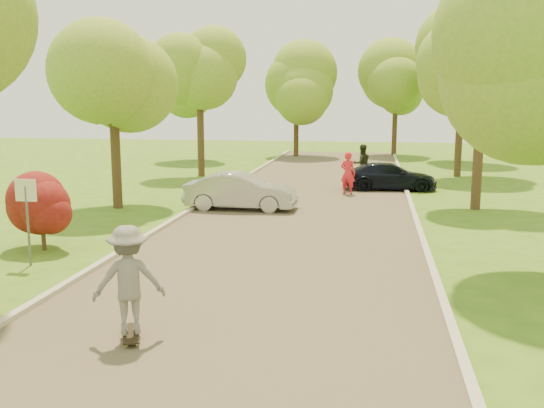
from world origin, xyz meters
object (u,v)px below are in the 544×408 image
Objects in this scene: dark_sedan at (389,176)px; skateboarder at (129,280)px; longboard at (131,334)px; person_striped at (348,173)px; person_olive at (362,164)px; street_sign at (27,204)px; silver_sedan at (241,191)px.

skateboarder is at bearing 160.22° from dark_sedan.
longboard is 17.19m from person_striped.
skateboarder reaches higher than longboard.
longboard is 0.52× the size of person_olive.
dark_sedan is at bearing 99.98° from person_olive.
skateboarder reaches higher than person_olive.
longboard is (4.33, -4.06, -1.46)m from street_sign.
longboard is at bearing 57.85° from person_olive.
silver_sedan is (3.50, 8.46, -0.88)m from street_sign.
skateboarder is at bearing 57.85° from person_olive.
street_sign is 1.17× the size of person_striped.
silver_sedan is 4.20× the size of longboard.
street_sign is 18.29m from person_olive.
street_sign is 0.51× the size of dark_sedan.
street_sign is 17.15m from dark_sedan.
skateboarder reaches higher than dark_sedan.
person_olive is at bearing -78.80° from person_striped.
person_olive is (3.47, 20.60, -0.11)m from skateboarder.
skateboarder is at bearing -43.16° from street_sign.
skateboarder reaches higher than person_striped.
silver_sedan is 2.19× the size of person_olive.
silver_sedan is 5.80m from person_striped.
person_olive is at bearing 64.75° from street_sign.
longboard is at bearing 156.11° from skateboarder.
silver_sedan is at bearing 68.30° from person_striped.
skateboarder reaches higher than silver_sedan.
silver_sedan is at bearing 39.36° from person_olive.
silver_sedan is 9.15m from person_olive.
skateboarder is at bearing -176.18° from silver_sedan.
street_sign is at bearing -67.04° from skateboarder.
person_olive is at bearing -123.44° from longboard.
person_striped is at bearing -123.79° from longboard.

